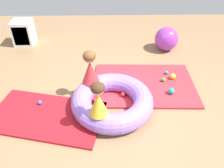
# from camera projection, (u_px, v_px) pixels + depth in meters

# --- Properties ---
(ground_plane) EXTENTS (8.00, 8.00, 0.00)m
(ground_plane) POSITION_uv_depth(u_px,v_px,m) (115.00, 103.00, 3.70)
(ground_plane) COLOR #93704C
(gym_mat_near_left) EXTENTS (1.84, 1.32, 0.04)m
(gym_mat_near_left) POSITION_uv_depth(u_px,v_px,m) (144.00, 84.00, 4.07)
(gym_mat_near_left) COLOR red
(gym_mat_near_left) RESTS_ON ground
(gym_mat_near_right) EXTENTS (1.86, 1.28, 0.04)m
(gym_mat_near_right) POSITION_uv_depth(u_px,v_px,m) (47.00, 116.00, 3.44)
(gym_mat_near_right) COLOR #B21923
(gym_mat_near_right) RESTS_ON ground
(inflatable_cushion) EXTENTS (1.29, 1.29, 0.31)m
(inflatable_cushion) POSITION_uv_depth(u_px,v_px,m) (112.00, 101.00, 3.51)
(inflatable_cushion) COLOR #9975EA
(inflatable_cushion) RESTS_ON ground
(child_in_red) EXTENTS (0.29, 0.29, 0.55)m
(child_in_red) POSITION_uv_depth(u_px,v_px,m) (90.00, 67.00, 3.49)
(child_in_red) COLOR red
(child_in_red) RESTS_ON inflatable_cushion
(child_in_yellow) EXTENTS (0.34, 0.34, 0.52)m
(child_in_yellow) POSITION_uv_depth(u_px,v_px,m) (98.00, 99.00, 2.92)
(child_in_yellow) COLOR yellow
(child_in_yellow) RESTS_ON inflatable_cushion
(play_ball_teal) EXTENTS (0.11, 0.11, 0.11)m
(play_ball_teal) POSITION_uv_depth(u_px,v_px,m) (171.00, 91.00, 3.80)
(play_ball_teal) COLOR teal
(play_ball_teal) RESTS_ON gym_mat_near_left
(play_ball_blue) EXTENTS (0.07, 0.07, 0.07)m
(play_ball_blue) POSITION_uv_depth(u_px,v_px,m) (40.00, 103.00, 3.60)
(play_ball_blue) COLOR blue
(play_ball_blue) RESTS_ON gym_mat_near_right
(play_ball_pink) EXTENTS (0.07, 0.07, 0.07)m
(play_ball_pink) POSITION_uv_depth(u_px,v_px,m) (144.00, 96.00, 3.73)
(play_ball_pink) COLOR pink
(play_ball_pink) RESTS_ON gym_mat_near_left
(play_ball_red) EXTENTS (0.08, 0.08, 0.08)m
(play_ball_red) POSITION_uv_depth(u_px,v_px,m) (123.00, 94.00, 3.75)
(play_ball_red) COLOR red
(play_ball_red) RESTS_ON gym_mat_near_left
(play_ball_orange) EXTENTS (0.11, 0.11, 0.11)m
(play_ball_orange) POSITION_uv_depth(u_px,v_px,m) (92.00, 109.00, 3.45)
(play_ball_orange) COLOR orange
(play_ball_orange) RESTS_ON gym_mat_near_right
(play_ball_yellow) EXTENTS (0.11, 0.11, 0.11)m
(play_ball_yellow) POSITION_uv_depth(u_px,v_px,m) (173.00, 76.00, 4.14)
(play_ball_yellow) COLOR yellow
(play_ball_yellow) RESTS_ON gym_mat_near_left
(play_ball_green) EXTENTS (0.08, 0.08, 0.08)m
(play_ball_green) POSITION_uv_depth(u_px,v_px,m) (163.00, 80.00, 4.08)
(play_ball_green) COLOR green
(play_ball_green) RESTS_ON gym_mat_near_left
(play_ball_teal_second) EXTENTS (0.07, 0.07, 0.07)m
(play_ball_teal_second) POSITION_uv_depth(u_px,v_px,m) (167.00, 72.00, 4.28)
(play_ball_teal_second) COLOR teal
(play_ball_teal_second) RESTS_ON gym_mat_near_left
(exercise_ball_large) EXTENTS (0.52, 0.52, 0.52)m
(exercise_ball_large) POSITION_uv_depth(u_px,v_px,m) (166.00, 39.00, 5.00)
(exercise_ball_large) COLOR purple
(exercise_ball_large) RESTS_ON ground
(storage_cube) EXTENTS (0.44, 0.44, 0.56)m
(storage_cube) POSITION_uv_depth(u_px,v_px,m) (23.00, 33.00, 5.20)
(storage_cube) COLOR silver
(storage_cube) RESTS_ON ground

